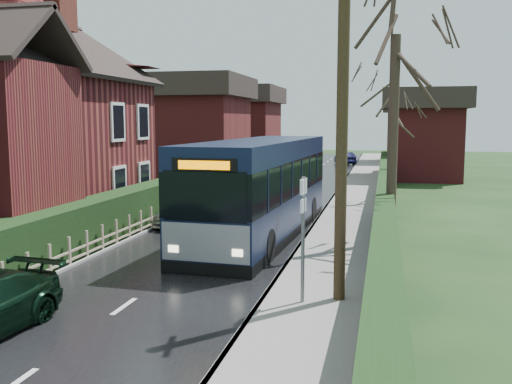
% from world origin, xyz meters
% --- Properties ---
extents(ground, '(140.00, 140.00, 0.00)m').
position_xyz_m(ground, '(0.00, 0.00, 0.00)').
color(ground, '#2E4A1F').
rests_on(ground, ground).
extents(road, '(6.00, 100.00, 0.02)m').
position_xyz_m(road, '(0.00, 10.00, 0.01)').
color(road, black).
rests_on(road, ground).
extents(pavement, '(2.50, 100.00, 0.14)m').
position_xyz_m(pavement, '(4.25, 10.00, 0.07)').
color(pavement, slate).
rests_on(pavement, ground).
extents(kerb_right, '(0.12, 100.00, 0.14)m').
position_xyz_m(kerb_right, '(3.05, 10.00, 0.07)').
color(kerb_right, gray).
rests_on(kerb_right, ground).
extents(kerb_left, '(0.12, 100.00, 0.10)m').
position_xyz_m(kerb_left, '(-3.05, 10.00, 0.05)').
color(kerb_left, gray).
rests_on(kerb_left, ground).
extents(front_hedge, '(1.20, 16.00, 1.60)m').
position_xyz_m(front_hedge, '(-3.90, 5.00, 0.80)').
color(front_hedge, black).
rests_on(front_hedge, ground).
extents(picket_fence, '(0.10, 16.00, 0.90)m').
position_xyz_m(picket_fence, '(-3.15, 5.00, 0.45)').
color(picket_fence, tan).
rests_on(picket_fence, ground).
extents(right_wall_hedge, '(0.60, 50.00, 1.80)m').
position_xyz_m(right_wall_hedge, '(5.80, 10.00, 1.02)').
color(right_wall_hedge, maroon).
rests_on(right_wall_hedge, ground).
extents(bus, '(3.28, 11.83, 3.56)m').
position_xyz_m(bus, '(1.36, 6.61, 1.76)').
color(bus, black).
rests_on(bus, ground).
extents(car_silver, '(2.02, 3.85, 1.25)m').
position_xyz_m(car_silver, '(-2.07, 8.15, 0.63)').
color(car_silver, '#BAB8BD').
rests_on(car_silver, ground).
extents(car_distant, '(2.41, 3.88, 1.21)m').
position_xyz_m(car_distant, '(2.00, 42.41, 0.60)').
color(car_distant, black).
rests_on(car_distant, ground).
extents(bus_stop_sign, '(0.10, 0.46, 3.02)m').
position_xyz_m(bus_stop_sign, '(4.00, -1.13, 1.99)').
color(bus_stop_sign, slate).
rests_on(bus_stop_sign, ground).
extents(telegraph_pole, '(0.31, 1.00, 7.83)m').
position_xyz_m(telegraph_pole, '(4.80, -0.72, 3.96)').
color(telegraph_pole, '#2E2214').
rests_on(telegraph_pole, ground).
extents(tree_right_near, '(4.67, 4.67, 10.08)m').
position_xyz_m(tree_right_near, '(6.01, 6.00, 7.53)').
color(tree_right_near, '#32251E').
rests_on(tree_right_near, ground).
extents(tree_right_far, '(3.87, 3.87, 7.48)m').
position_xyz_m(tree_right_far, '(6.12, 16.30, 5.59)').
color(tree_right_far, '#32291D').
rests_on(tree_right_far, ground).
extents(tree_house_side, '(4.03, 4.03, 9.15)m').
position_xyz_m(tree_house_side, '(-12.87, 13.55, 6.84)').
color(tree_house_side, '#392C22').
rests_on(tree_house_side, ground).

